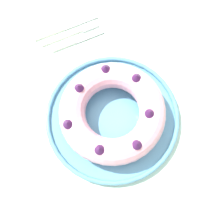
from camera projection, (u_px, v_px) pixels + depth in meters
ground_plane at (113, 157)px, 1.42m from camera, size 8.00×8.00×0.00m
dining_table at (113, 127)px, 0.79m from camera, size 1.32×1.20×0.74m
serving_dish at (112, 117)px, 0.71m from camera, size 0.36×0.36×0.02m
bundt_cake at (112, 112)px, 0.66m from camera, size 0.27×0.27×0.08m
fork at (74, 32)px, 0.80m from camera, size 0.02×0.18×0.01m
serving_knife at (62, 28)px, 0.80m from camera, size 0.02×0.21×0.01m
cake_knife at (74, 42)px, 0.79m from camera, size 0.02×0.17×0.01m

